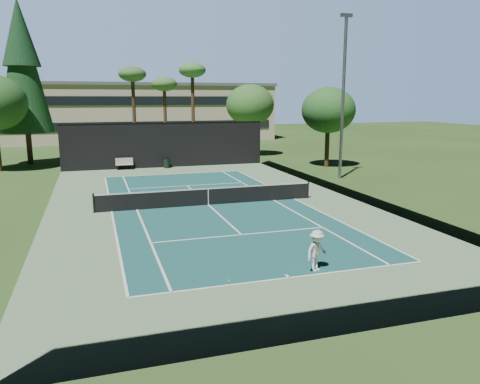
% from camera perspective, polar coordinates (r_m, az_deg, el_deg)
% --- Properties ---
extents(ground, '(160.00, 160.00, 0.00)m').
position_cam_1_polar(ground, '(27.45, -3.87, -1.61)').
color(ground, '#2A4B1C').
rests_on(ground, ground).
extents(apron_slab, '(18.00, 32.00, 0.01)m').
position_cam_1_polar(apron_slab, '(27.45, -3.87, -1.59)').
color(apron_slab, '#688A61').
rests_on(apron_slab, ground).
extents(court_surface, '(10.97, 23.77, 0.01)m').
position_cam_1_polar(court_surface, '(27.45, -3.87, -1.58)').
color(court_surface, '#19524D').
rests_on(court_surface, ground).
extents(court_lines, '(11.07, 23.87, 0.01)m').
position_cam_1_polar(court_lines, '(27.45, -3.87, -1.56)').
color(court_lines, white).
rests_on(court_lines, ground).
extents(tennis_net, '(12.90, 0.10, 1.10)m').
position_cam_1_polar(tennis_net, '(27.33, -3.89, -0.47)').
color(tennis_net, black).
rests_on(tennis_net, ground).
extents(fence, '(18.04, 32.05, 4.03)m').
position_cam_1_polar(fence, '(27.14, -3.96, 2.56)').
color(fence, black).
rests_on(fence, ground).
extents(player, '(1.13, 0.92, 1.52)m').
position_cam_1_polar(player, '(17.20, 9.33, -7.06)').
color(player, white).
rests_on(player, ground).
extents(tennis_ball_a, '(0.07, 0.07, 0.07)m').
position_cam_1_polar(tennis_ball_a, '(16.26, -1.35, -10.75)').
color(tennis_ball_a, '#C7DC32').
rests_on(tennis_ball_a, ground).
extents(tennis_ball_b, '(0.07, 0.07, 0.07)m').
position_cam_1_polar(tennis_ball_b, '(31.25, -6.69, 0.00)').
color(tennis_ball_b, yellow).
rests_on(tennis_ball_b, ground).
extents(tennis_ball_c, '(0.06, 0.06, 0.06)m').
position_cam_1_polar(tennis_ball_c, '(30.16, -0.33, -0.34)').
color(tennis_ball_c, '#CBD931').
rests_on(tennis_ball_c, ground).
extents(tennis_ball_d, '(0.07, 0.07, 0.07)m').
position_cam_1_polar(tennis_ball_d, '(28.77, -16.50, -1.38)').
color(tennis_ball_d, '#C0DF32').
rests_on(tennis_ball_d, ground).
extents(park_bench, '(1.50, 0.45, 1.02)m').
position_cam_1_polar(park_bench, '(42.16, -13.92, 3.40)').
color(park_bench, '#BBB59B').
rests_on(park_bench, ground).
extents(trash_bin, '(0.56, 0.56, 0.95)m').
position_cam_1_polar(trash_bin, '(42.33, -8.94, 3.53)').
color(trash_bin, black).
rests_on(trash_bin, ground).
extents(pine_tree, '(4.80, 4.80, 15.00)m').
position_cam_1_polar(pine_tree, '(48.48, -25.08, 14.36)').
color(pine_tree, '#422C1C').
rests_on(pine_tree, ground).
extents(palm_a, '(2.80, 2.80, 9.32)m').
position_cam_1_polar(palm_a, '(50.24, -12.97, 13.42)').
color(palm_a, '#432C1C').
rests_on(palm_a, ground).
extents(palm_b, '(2.80, 2.80, 8.42)m').
position_cam_1_polar(palm_b, '(52.60, -9.22, 12.55)').
color(palm_b, '#4C3120').
rests_on(palm_b, ground).
extents(palm_c, '(2.80, 2.80, 9.77)m').
position_cam_1_polar(palm_c, '(50.13, -5.83, 14.12)').
color(palm_c, '#46311E').
rests_on(palm_c, ground).
extents(decid_tree_a, '(5.12, 5.12, 7.62)m').
position_cam_1_polar(decid_tree_a, '(50.69, 1.24, 10.55)').
color(decid_tree_a, '#45331D').
rests_on(decid_tree_a, ground).
extents(decid_tree_b, '(4.80, 4.80, 7.14)m').
position_cam_1_polar(decid_tree_b, '(43.08, 10.72, 9.76)').
color(decid_tree_b, '#412F1C').
rests_on(decid_tree_b, ground).
extents(campus_building, '(40.50, 12.50, 8.30)m').
position_cam_1_polar(campus_building, '(72.29, -12.68, 9.56)').
color(campus_building, '#C1B195').
rests_on(campus_building, ground).
extents(light_pole, '(0.90, 0.25, 12.22)m').
position_cam_1_polar(light_pole, '(36.85, 12.47, 11.59)').
color(light_pole, gray).
rests_on(light_pole, ground).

